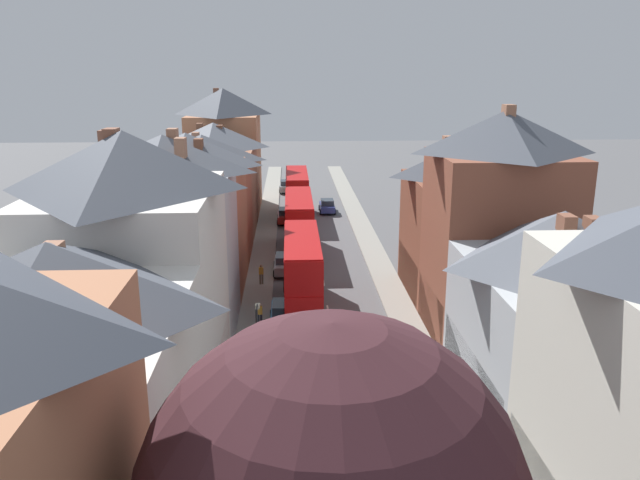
# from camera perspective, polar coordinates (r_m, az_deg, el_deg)

# --- Properties ---
(pavement_left) EXTENTS (2.20, 104.00, 0.14)m
(pavement_left) POSITION_cam_1_polar(r_m,az_deg,el_deg) (57.63, -5.19, -1.24)
(pavement_left) COLOR gray
(pavement_left) RESTS_ON ground
(pavement_right) EXTENTS (2.20, 104.00, 0.14)m
(pavement_right) POSITION_cam_1_polar(r_m,az_deg,el_deg) (58.08, 4.91, -1.10)
(pavement_right) COLOR gray
(pavement_right) RESTS_ON ground
(centre_line_dashes) EXTENTS (0.14, 97.80, 0.01)m
(centre_line_dashes) POSITION_cam_1_polar(r_m,az_deg,el_deg) (55.74, -0.02, -1.83)
(centre_line_dashes) COLOR silver
(centre_line_dashes) RESTS_ON ground
(terrace_row_left) EXTENTS (8.00, 73.86, 14.62)m
(terrace_row_left) POSITION_cam_1_polar(r_m,az_deg,el_deg) (44.20, -12.64, 1.76)
(terrace_row_left) COLOR #B2704C
(terrace_row_left) RESTS_ON ground
(terrace_row_right) EXTENTS (8.00, 43.49, 14.50)m
(terrace_row_right) POSITION_cam_1_polar(r_m,az_deg,el_deg) (30.98, 21.82, -5.14)
(terrace_row_right) COLOR brown
(terrace_row_right) RESTS_ON ground
(double_decker_bus_lead) EXTENTS (2.74, 10.80, 5.30)m
(double_decker_bus_lead) POSITION_cam_1_polar(r_m,az_deg,el_deg) (57.14, -1.95, 1.53)
(double_decker_bus_lead) COLOR #B70F0F
(double_decker_bus_lead) RESTS_ON ground
(double_decker_bus_mid_street) EXTENTS (2.74, 10.80, 5.30)m
(double_decker_bus_mid_street) POSITION_cam_1_polar(r_m,az_deg,el_deg) (70.58, -2.13, 4.21)
(double_decker_bus_mid_street) COLOR #B70F0F
(double_decker_bus_mid_street) RESTS_ON ground
(double_decker_bus_far_approaching) EXTENTS (2.74, 10.80, 5.30)m
(double_decker_bus_far_approaching) POSITION_cam_1_polar(r_m,az_deg,el_deg) (43.63, -1.65, -2.91)
(double_decker_bus_far_approaching) COLOR #B70F0F
(double_decker_bus_far_approaching) RESTS_ON ground
(car_near_blue) EXTENTS (1.90, 4.08, 1.65)m
(car_near_blue) POSITION_cam_1_polar(r_m,az_deg,el_deg) (69.00, -3.16, 2.25)
(car_near_blue) COLOR maroon
(car_near_blue) RESTS_ON ground
(car_near_silver) EXTENTS (1.90, 4.02, 1.66)m
(car_near_silver) POSITION_cam_1_polar(r_m,az_deg,el_deg) (86.44, -3.12, 4.94)
(car_near_silver) COLOR gray
(car_near_silver) RESTS_ON ground
(car_parked_left_a) EXTENTS (1.90, 3.82, 1.63)m
(car_parked_left_a) POSITION_cam_1_polar(r_m,az_deg,el_deg) (30.94, -0.99, -15.12)
(car_parked_left_a) COLOR navy
(car_parked_left_a) RESTS_ON ground
(car_parked_right_a) EXTENTS (1.90, 4.18, 1.61)m
(car_parked_right_a) POSITION_cam_1_polar(r_m,az_deg,el_deg) (29.92, 6.31, -16.39)
(car_parked_right_a) COLOR gray
(car_parked_right_a) RESTS_ON ground
(car_mid_black) EXTENTS (1.90, 4.05, 1.59)m
(car_mid_black) POSITION_cam_1_polar(r_m,az_deg,el_deg) (73.95, 0.66, 3.15)
(car_mid_black) COLOR navy
(car_mid_black) RESTS_ON ground
(car_parked_left_b) EXTENTS (1.90, 3.95, 1.69)m
(car_parked_left_b) POSITION_cam_1_polar(r_m,az_deg,el_deg) (41.62, -3.33, -6.75)
(car_parked_left_b) COLOR #236093
(car_parked_left_b) RESTS_ON ground
(car_mid_white) EXTENTS (1.90, 4.07, 1.64)m
(car_mid_white) POSITION_cam_1_polar(r_m,az_deg,el_deg) (52.10, -3.25, -2.15)
(car_mid_white) COLOR gray
(car_mid_white) RESTS_ON ground
(car_parked_right_b) EXTENTS (1.90, 4.58, 1.60)m
(car_parked_right_b) POSITION_cam_1_polar(r_m,az_deg,el_deg) (83.06, -2.22, 4.51)
(car_parked_right_b) COLOR maroon
(car_parked_right_b) RESTS_ON ground
(pedestrian_near_right) EXTENTS (0.36, 0.22, 1.61)m
(pedestrian_near_right) POSITION_cam_1_polar(r_m,az_deg,el_deg) (28.81, -7.21, -17.28)
(pedestrian_near_right) COLOR brown
(pedestrian_near_right) RESTS_ON pavement_left
(pedestrian_mid_left) EXTENTS (0.36, 0.22, 1.61)m
(pedestrian_mid_left) POSITION_cam_1_polar(r_m,az_deg,el_deg) (32.90, -7.87, -12.86)
(pedestrian_mid_left) COLOR #3D4256
(pedestrian_mid_left) RESTS_ON pavement_left
(pedestrian_mid_right) EXTENTS (0.36, 0.22, 1.61)m
(pedestrian_mid_right) POSITION_cam_1_polar(r_m,az_deg,el_deg) (41.31, -5.53, -6.69)
(pedestrian_mid_right) COLOR #23232D
(pedestrian_mid_right) RESTS_ON pavement_left
(pedestrian_far_left) EXTENTS (0.36, 0.22, 1.61)m
(pedestrian_far_left) POSITION_cam_1_polar(r_m,az_deg,el_deg) (49.08, -5.40, -3.06)
(pedestrian_far_left) COLOR brown
(pedestrian_far_left) RESTS_ON pavement_left
(street_lamp) EXTENTS (0.20, 1.12, 5.50)m
(street_lamp) POSITION_cam_1_polar(r_m,az_deg,el_deg) (30.91, -5.71, -10.15)
(street_lamp) COLOR black
(street_lamp) RESTS_ON ground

